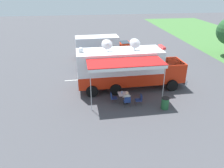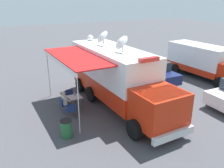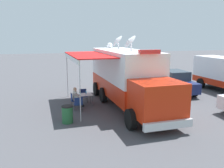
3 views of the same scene
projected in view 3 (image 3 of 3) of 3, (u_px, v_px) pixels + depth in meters
ground_plane at (123, 103)px, 15.96m from camera, size 100.00×100.00×0.00m
lot_stripe at (141, 92)px, 18.99m from camera, size 0.24×4.80×0.01m
command_truck at (127, 76)px, 14.87m from camera, size 5.04×9.55×4.53m
folding_table at (86, 95)px, 15.25m from camera, size 0.82×0.82×0.73m
water_bottle at (86, 92)px, 15.34m from camera, size 0.07×0.07×0.22m
folding_chair_at_table at (74, 99)px, 14.93m from camera, size 0.49×0.49×0.87m
folding_chair_beside_table at (83, 94)px, 16.07m from camera, size 0.49×0.49×0.87m
folding_chair_spare_by_truck at (78, 103)px, 14.01m from camera, size 0.48×0.48×0.87m
seated_responder at (76, 97)px, 14.96m from camera, size 0.67×0.56×1.25m
trash_bin at (67, 114)px, 12.17m from camera, size 0.57×0.57×0.91m
car_far_corner at (175, 82)px, 18.50m from camera, size 2.10×4.25×1.76m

